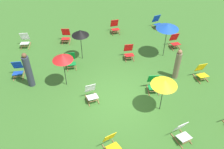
{
  "coord_description": "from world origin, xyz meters",
  "views": [
    {
      "loc": [
        -2.65,
        -7.66,
        8.37
      ],
      "look_at": [
        0.0,
        1.2,
        0.5
      ],
      "focal_mm": 40.38,
      "sensor_mm": 36.0,
      "label": 1
    }
  ],
  "objects": [
    {
      "name": "umbrella_3",
      "position": [
        -1.0,
        3.56,
        1.64
      ],
      "size": [
        0.91,
        0.91,
        1.79
      ],
      "color": "black",
      "rests_on": "ground"
    },
    {
      "name": "deckchair_12",
      "position": [
        -1.58,
        5.57,
        0.37
      ],
      "size": [
        0.67,
        0.86,
        0.83
      ],
      "rotation": [
        0.0,
        0.0,
        -0.28
      ],
      "color": "olive",
      "rests_on": "ground"
    },
    {
      "name": "deckchair_9",
      "position": [
        -1.7,
        3.06,
        0.37
      ],
      "size": [
        0.56,
        0.81,
        0.83
      ],
      "rotation": [
        0.0,
        0.0,
        -0.11
      ],
      "color": "olive",
      "rests_on": "ground"
    },
    {
      "name": "deckchair_0",
      "position": [
        -1.22,
        0.38,
        0.37
      ],
      "size": [
        0.52,
        0.79,
        0.83
      ],
      "rotation": [
        0.0,
        0.0,
        0.06
      ],
      "color": "olive",
      "rests_on": "ground"
    },
    {
      "name": "umbrella_1",
      "position": [
        3.39,
        2.51,
        1.85
      ],
      "size": [
        1.18,
        1.18,
        1.98
      ],
      "color": "black",
      "rests_on": "ground"
    },
    {
      "name": "deckchair_7",
      "position": [
        4.36,
        0.26,
        0.37
      ],
      "size": [
        0.49,
        0.77,
        0.83
      ],
      "rotation": [
        0.0,
        0.0,
        -0.02
      ],
      "color": "olive",
      "rests_on": "ground"
    },
    {
      "name": "deckchair_4",
      "position": [
        1.71,
        0.16,
        0.37
      ],
      "size": [
        0.63,
        0.85,
        0.83
      ],
      "rotation": [
        0.0,
        0.0,
        -0.22
      ],
      "color": "olive",
      "rests_on": "ground"
    },
    {
      "name": "ground_plane",
      "position": [
        0.0,
        0.0,
        0.0
      ],
      "size": [
        40.0,
        40.0,
        0.0
      ],
      "primitive_type": "plane",
      "color": "#386B28"
    },
    {
      "name": "deckchair_6",
      "position": [
        1.48,
        2.92,
        0.37
      ],
      "size": [
        0.58,
        0.82,
        0.83
      ],
      "rotation": [
        0.0,
        0.0,
        -0.14
      ],
      "color": "olive",
      "rests_on": "ground"
    },
    {
      "name": "umbrella_2",
      "position": [
        -2.18,
        1.69,
        1.65
      ],
      "size": [
        0.95,
        0.95,
        1.8
      ],
      "color": "black",
      "rests_on": "ground"
    },
    {
      "name": "umbrella_0",
      "position": [
        1.51,
        -1.09,
        1.57
      ],
      "size": [
        1.09,
        1.09,
        1.7
      ],
      "color": "black",
      "rests_on": "ground"
    },
    {
      "name": "deckchair_2",
      "position": [
        -1.11,
        -2.42,
        0.37
      ],
      "size": [
        0.63,
        0.85,
        0.83
      ],
      "rotation": [
        0.0,
        0.0,
        0.22
      ],
      "color": "olive",
      "rests_on": "ground"
    },
    {
      "name": "deckchair_5",
      "position": [
        -4.39,
        3.07,
        0.37
      ],
      "size": [
        0.59,
        0.83,
        0.83
      ],
      "rotation": [
        0.0,
        0.0,
        -0.16
      ],
      "color": "olive",
      "rests_on": "ground"
    },
    {
      "name": "person_0",
      "position": [
        3.16,
        0.66,
        0.8
      ],
      "size": [
        0.37,
        0.37,
        1.67
      ],
      "rotation": [
        0.0,
        0.0,
        1.99
      ],
      "color": "#72664C",
      "rests_on": "ground"
    },
    {
      "name": "deckchair_13",
      "position": [
        4.41,
        3.18,
        0.37
      ],
      "size": [
        0.52,
        0.79,
        0.83
      ],
      "rotation": [
        0.0,
        0.0,
        -0.06
      ],
      "color": "olive",
      "rests_on": "ground"
    },
    {
      "name": "deckchair_1",
      "position": [
        1.56,
        5.76,
        0.37
      ],
      "size": [
        0.51,
        0.78,
        0.83
      ],
      "rotation": [
        0.0,
        0.0,
        -0.04
      ],
      "color": "olive",
      "rests_on": "ground"
    },
    {
      "name": "deckchair_10",
      "position": [
        -3.96,
        5.76,
        0.37
      ],
      "size": [
        0.63,
        0.84,
        0.83
      ],
      "rotation": [
        0.0,
        0.0,
        -0.21
      ],
      "color": "olive",
      "rests_on": "ground"
    },
    {
      "name": "person_1",
      "position": [
        -3.8,
        2.15,
        0.89
      ],
      "size": [
        0.42,
        0.42,
        1.88
      ],
      "rotation": [
        0.0,
        0.0,
        5.92
      ],
      "color": "#333847",
      "rests_on": "ground"
    },
    {
      "name": "deckchair_11",
      "position": [
        4.38,
        5.56,
        0.37
      ],
      "size": [
        0.57,
        0.81,
        0.83
      ],
      "rotation": [
        0.0,
        0.0,
        0.13
      ],
      "color": "olive",
      "rests_on": "ground"
    },
    {
      "name": "deckchair_8",
      "position": [
        1.65,
        -2.74,
        0.37
      ],
      "size": [
        0.59,
        0.83,
        0.83
      ],
      "rotation": [
        0.0,
        0.0,
        0.16
      ],
      "color": "olive",
      "rests_on": "ground"
    }
  ]
}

